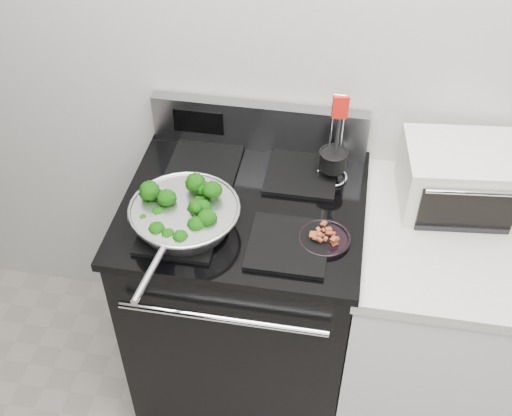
% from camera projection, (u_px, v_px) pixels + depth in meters
% --- Properties ---
extents(back_wall, '(4.00, 0.02, 2.70)m').
position_uv_depth(back_wall, '(355.00, 49.00, 2.03)').
color(back_wall, '#BBB9B2').
rests_on(back_wall, ground).
extents(gas_range, '(0.79, 0.69, 1.13)m').
position_uv_depth(gas_range, '(245.00, 293.00, 2.41)').
color(gas_range, black).
rests_on(gas_range, floor).
extents(counter, '(0.62, 0.68, 0.92)m').
position_uv_depth(counter, '(430.00, 323.00, 2.34)').
color(counter, white).
rests_on(counter, floor).
extents(skillet, '(0.35, 0.55, 0.07)m').
position_uv_depth(skillet, '(185.00, 216.00, 1.97)').
color(skillet, silver).
rests_on(skillet, gas_range).
extents(broccoli_pile, '(0.27, 0.27, 0.09)m').
position_uv_depth(broccoli_pile, '(184.00, 210.00, 1.96)').
color(broccoli_pile, black).
rests_on(broccoli_pile, skillet).
extents(bacon_plate, '(0.16, 0.16, 0.04)m').
position_uv_depth(bacon_plate, '(324.00, 236.00, 1.95)').
color(bacon_plate, black).
rests_on(bacon_plate, gas_range).
extents(utensil_holder, '(0.11, 0.11, 0.34)m').
position_uv_depth(utensil_holder, '(333.00, 164.00, 2.14)').
color(utensil_holder, silver).
rests_on(utensil_holder, gas_range).
extents(toaster_oven, '(0.40, 0.32, 0.21)m').
position_uv_depth(toaster_oven, '(461.00, 178.00, 2.06)').
color(toaster_oven, silver).
rests_on(toaster_oven, counter).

